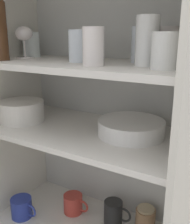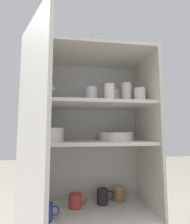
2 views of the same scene
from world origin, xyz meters
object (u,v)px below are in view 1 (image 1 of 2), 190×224
object	(u,v)px
coffee_mug_primary	(22,207)
storage_jar	(145,218)
plate_stack_white	(131,128)
mixing_bowl_large	(21,110)

from	to	relation	value
coffee_mug_primary	storage_jar	distance (m)	0.53
plate_stack_white	storage_jar	xyz separation A→B (m)	(0.04, 0.09, -0.42)
plate_stack_white	coffee_mug_primary	xyz separation A→B (m)	(-0.45, -0.12, -0.42)
coffee_mug_primary	storage_jar	xyz separation A→B (m)	(0.49, 0.22, 0.00)
plate_stack_white	coffee_mug_primary	bearing A→B (deg)	-165.04
mixing_bowl_large	coffee_mug_primary	size ratio (longest dim) A/B	1.39
plate_stack_white	storage_jar	distance (m)	0.43
mixing_bowl_large	coffee_mug_primary	bearing A→B (deg)	-96.14
mixing_bowl_large	coffee_mug_primary	world-z (taller)	mixing_bowl_large
storage_jar	plate_stack_white	bearing A→B (deg)	-112.40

